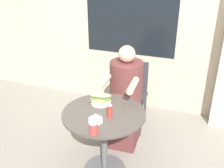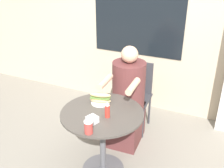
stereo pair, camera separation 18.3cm
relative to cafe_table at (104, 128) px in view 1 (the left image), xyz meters
name	(u,v)px [view 1 (the left image)]	position (x,y,z in m)	size (l,w,h in m)	color
storefront_wall	(146,11)	(0.00, 1.53, 0.88)	(8.00, 0.09, 2.80)	#B7A88E
cafe_table	(104,128)	(0.00, 0.00, 0.00)	(0.80, 0.80, 0.71)	#47423D
diner_chair	(133,89)	(0.01, 0.95, -0.01)	(0.40, 0.40, 0.87)	#333338
seated_diner	(125,102)	(0.02, 0.60, -0.02)	(0.41, 0.69, 1.19)	brown
sandwich_on_plate	(101,99)	(-0.09, 0.15, 0.24)	(0.23, 0.19, 0.12)	white
drink_cup	(94,128)	(0.05, -0.34, 0.24)	(0.08, 0.08, 0.12)	#B73D38
napkin_box	(96,120)	(0.00, -0.19, 0.21)	(0.12, 0.12, 0.06)	silver
condiment_bottle	(110,110)	(0.08, -0.06, 0.26)	(0.05, 0.05, 0.16)	red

